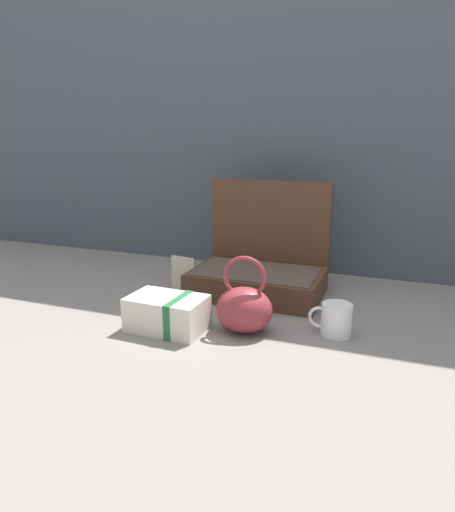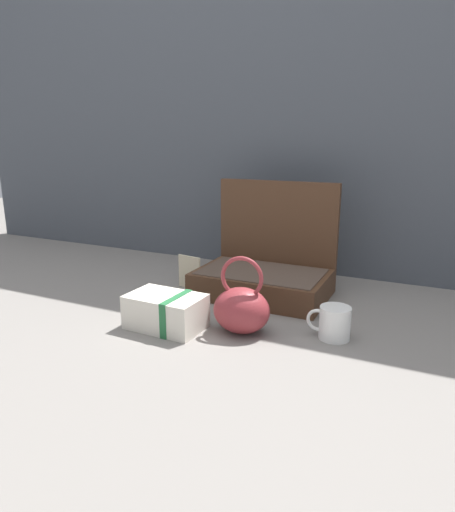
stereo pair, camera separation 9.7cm
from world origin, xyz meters
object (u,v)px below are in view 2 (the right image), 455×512
object	(u,v)px
open_suitcase	(266,269)
info_card_left	(189,272)
cream_toiletry_bag	(167,312)
coffee_mug	(334,323)
teal_pouch_handbag	(242,309)

from	to	relation	value
open_suitcase	info_card_left	world-z (taller)	open_suitcase
info_card_left	cream_toiletry_bag	bearing A→B (deg)	-61.18
coffee_mug	info_card_left	bearing A→B (deg)	160.20
open_suitcase	cream_toiletry_bag	size ratio (longest dim) A/B	2.01
cream_toiletry_bag	teal_pouch_handbag	bearing A→B (deg)	16.91
open_suitcase	cream_toiletry_bag	xyz separation A→B (m)	(-0.14, -0.39, -0.04)
teal_pouch_handbag	coffee_mug	world-z (taller)	teal_pouch_handbag
coffee_mug	info_card_left	size ratio (longest dim) A/B	1.00
coffee_mug	info_card_left	xyz separation A→B (m)	(-0.55, 0.20, 0.01)
teal_pouch_handbag	cream_toiletry_bag	size ratio (longest dim) A/B	1.01
teal_pouch_handbag	info_card_left	xyz separation A→B (m)	(-0.31, 0.27, -0.01)
open_suitcase	coffee_mug	size ratio (longest dim) A/B	3.66
teal_pouch_handbag	coffee_mug	bearing A→B (deg)	16.19
cream_toiletry_bag	coffee_mug	size ratio (longest dim) A/B	1.82
info_card_left	coffee_mug	bearing A→B (deg)	-10.53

